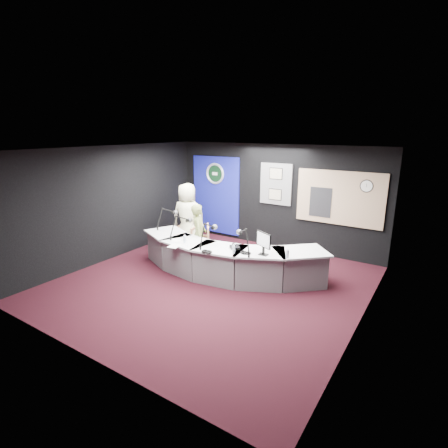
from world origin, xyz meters
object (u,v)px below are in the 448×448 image
Objects in this scene: broadcast_desk at (224,259)px; person_woman at (199,234)px; armchair_right at (199,245)px; person_man at (188,217)px; armchair_left at (188,230)px.

broadcast_desk is 3.05× the size of person_woman.
armchair_right reaches higher than broadcast_desk.
person_man reaches higher than armchair_right.
armchair_right is at bearing 127.92° from person_man.
broadcast_desk is at bearing -35.52° from armchair_left.
armchair_left is 0.71× the size of person_woman.
armchair_left is 1.10× the size of armchair_right.
armchair_left is at bearing -164.85° from armchair_right.
person_man is (-1.76, 0.93, 0.53)m from broadcast_desk.
person_woman reaches higher than broadcast_desk.
broadcast_desk is at bearing -141.04° from person_woman.
armchair_left is 1.14m from armchair_right.
person_woman is at bearing 164.82° from broadcast_desk.
armchair_right is (0.90, -0.70, -0.05)m from armchair_left.
broadcast_desk is 2.00m from armchair_left.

